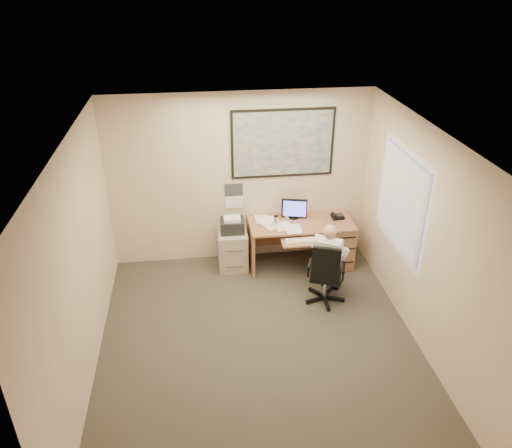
{
  "coord_description": "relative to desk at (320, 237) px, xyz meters",
  "views": [
    {
      "loc": [
        -0.68,
        -4.77,
        4.34
      ],
      "look_at": [
        0.12,
        1.3,
        1.07
      ],
      "focal_mm": 35.0,
      "sensor_mm": 36.0,
      "label": 1
    }
  ],
  "objects": [
    {
      "name": "desk",
      "position": [
        0.0,
        0.0,
        0.0
      ],
      "size": [
        1.6,
        0.97,
        1.07
      ],
      "color": "#A66D47",
      "rests_on": "ground"
    },
    {
      "name": "world_map",
      "position": [
        -0.58,
        0.33,
        1.46
      ],
      "size": [
        1.56,
        0.03,
        1.06
      ],
      "primitive_type": "cube",
      "color": "#1E4C93",
      "rests_on": "room_shell"
    },
    {
      "name": "window_blinds",
      "position": [
        0.74,
        -1.1,
        1.11
      ],
      "size": [
        0.06,
        1.4,
        1.3
      ],
      "primitive_type": null,
      "color": "beige",
      "rests_on": "room_shell"
    },
    {
      "name": "filing_cabinet",
      "position": [
        -1.39,
        0.04,
        -0.06
      ],
      "size": [
        0.46,
        0.55,
        0.88
      ],
      "rotation": [
        0.0,
        0.0,
        -0.03
      ],
      "color": "#B1A18E",
      "rests_on": "ground"
    },
    {
      "name": "office_chair",
      "position": [
        -0.16,
        -1.07,
        -0.15
      ],
      "size": [
        0.75,
        0.75,
        0.98
      ],
      "rotation": [
        0.0,
        0.0,
        -0.34
      ],
      "color": "black",
      "rests_on": "ground"
    },
    {
      "name": "person",
      "position": [
        -0.17,
        -0.99,
        0.16
      ],
      "size": [
        0.77,
        0.84,
        1.19
      ],
      "primitive_type": null,
      "rotation": [
        0.0,
        0.0,
        -0.55
      ],
      "color": "silver",
      "rests_on": "office_chair"
    },
    {
      "name": "wall_calendar",
      "position": [
        -1.33,
        0.34,
        0.64
      ],
      "size": [
        0.28,
        0.01,
        0.42
      ],
      "primitive_type": "cube",
      "color": "white",
      "rests_on": "room_shell"
    },
    {
      "name": "room_shell",
      "position": [
        -1.23,
        -1.9,
        0.91
      ],
      "size": [
        4.0,
        4.5,
        2.7
      ],
      "color": "#39352C",
      "rests_on": "ground"
    }
  ]
}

